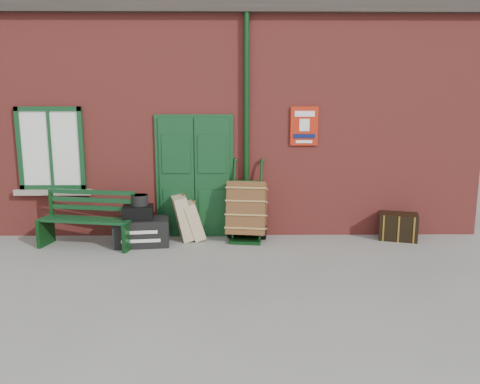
{
  "coord_description": "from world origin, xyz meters",
  "views": [
    {
      "loc": [
        0.44,
        -7.05,
        2.43
      ],
      "look_at": [
        0.53,
        0.6,
        1.0
      ],
      "focal_mm": 35.0,
      "sensor_mm": 36.0,
      "label": 1
    }
  ],
  "objects_px": {
    "houdini_trunk": "(142,232)",
    "dark_trunk": "(398,226)",
    "bench": "(88,218)",
    "porter_trolley": "(247,210)"
  },
  "relations": [
    {
      "from": "bench",
      "to": "dark_trunk",
      "type": "xyz_separation_m",
      "value": [
        5.54,
        0.34,
        -0.26
      ]
    },
    {
      "from": "bench",
      "to": "porter_trolley",
      "type": "distance_m",
      "value": 2.79
    },
    {
      "from": "houdini_trunk",
      "to": "dark_trunk",
      "type": "height_order",
      "value": "dark_trunk"
    },
    {
      "from": "houdini_trunk",
      "to": "porter_trolley",
      "type": "height_order",
      "value": "porter_trolley"
    },
    {
      "from": "bench",
      "to": "porter_trolley",
      "type": "height_order",
      "value": "porter_trolley"
    },
    {
      "from": "bench",
      "to": "houdini_trunk",
      "type": "relative_size",
      "value": 1.78
    },
    {
      "from": "porter_trolley",
      "to": "dark_trunk",
      "type": "height_order",
      "value": "porter_trolley"
    },
    {
      "from": "bench",
      "to": "houdini_trunk",
      "type": "height_order",
      "value": "bench"
    },
    {
      "from": "houdini_trunk",
      "to": "porter_trolley",
      "type": "relative_size",
      "value": 0.66
    },
    {
      "from": "bench",
      "to": "porter_trolley",
      "type": "bearing_deg",
      "value": 17.78
    }
  ]
}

